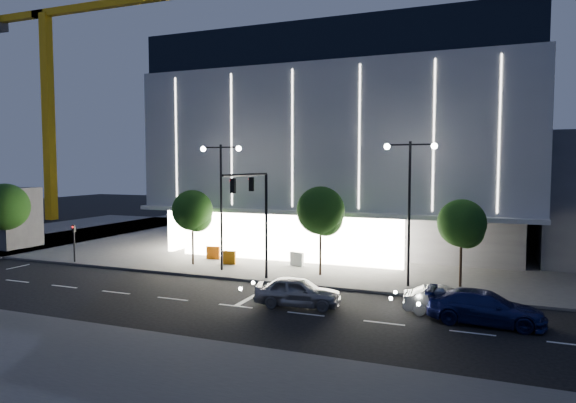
# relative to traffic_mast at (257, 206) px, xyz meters

# --- Properties ---
(ground) EXTENTS (160.00, 160.00, 0.00)m
(ground) POSITION_rel_traffic_mast_xyz_m (-1.00, -3.34, -5.03)
(ground) COLOR black
(ground) RESTS_ON ground
(sidewalk_museum) EXTENTS (70.00, 40.00, 0.15)m
(sidewalk_museum) POSITION_rel_traffic_mast_xyz_m (4.00, 20.66, -4.95)
(sidewalk_museum) COLOR #474747
(sidewalk_museum) RESTS_ON ground
(sidewalk_near) EXTENTS (70.00, 10.00, 0.15)m
(sidewalk_near) POSITION_rel_traffic_mast_xyz_m (4.00, -15.34, -4.95)
(sidewalk_near) COLOR #474747
(sidewalk_near) RESTS_ON ground
(museum) EXTENTS (30.00, 25.80, 18.00)m
(museum) POSITION_rel_traffic_mast_xyz_m (1.98, 18.97, 4.25)
(museum) COLOR #4C4C51
(museum) RESTS_ON ground
(traffic_mast) EXTENTS (0.33, 5.89, 7.07)m
(traffic_mast) POSITION_rel_traffic_mast_xyz_m (0.00, 0.00, 0.00)
(traffic_mast) COLOR black
(traffic_mast) RESTS_ON ground
(street_lamp_west) EXTENTS (3.16, 0.36, 9.00)m
(street_lamp_west) POSITION_rel_traffic_mast_xyz_m (-4.00, 2.66, 0.93)
(street_lamp_west) COLOR black
(street_lamp_west) RESTS_ON ground
(street_lamp_east) EXTENTS (3.16, 0.36, 9.00)m
(street_lamp_east) POSITION_rel_traffic_mast_xyz_m (9.00, 2.66, 0.93)
(street_lamp_east) COLOR black
(street_lamp_east) RESTS_ON ground
(ped_signal_far) EXTENTS (0.22, 0.24, 3.00)m
(ped_signal_far) POSITION_rel_traffic_mast_xyz_m (-16.00, 1.16, -3.14)
(ped_signal_far) COLOR black
(ped_signal_far) RESTS_ON ground
(tower_crane) EXTENTS (32.00, 2.00, 28.50)m
(tower_crane) POSITION_rel_traffic_mast_xyz_m (-41.92, 24.66, 15.48)
(tower_crane) COLOR gold
(tower_crane) RESTS_ON ground
(tree_left) EXTENTS (3.02, 3.02, 5.72)m
(tree_left) POSITION_rel_traffic_mast_xyz_m (-6.97, 3.68, -0.99)
(tree_left) COLOR black
(tree_left) RESTS_ON ground
(tree_mid) EXTENTS (3.25, 3.25, 6.15)m
(tree_mid) POSITION_rel_traffic_mast_xyz_m (3.03, 3.68, -0.69)
(tree_mid) COLOR black
(tree_mid) RESTS_ON ground
(tree_right) EXTENTS (2.91, 2.91, 5.51)m
(tree_right) POSITION_rel_traffic_mast_xyz_m (12.03, 3.68, -1.14)
(tree_right) COLOR black
(tree_right) RESTS_ON ground
(car_lead) EXTENTS (4.85, 2.46, 1.58)m
(car_lead) POSITION_rel_traffic_mast_xyz_m (4.11, -3.62, -4.24)
(car_lead) COLOR gray
(car_lead) RESTS_ON ground
(car_second) EXTENTS (4.32, 1.97, 1.37)m
(car_second) POSITION_rel_traffic_mast_xyz_m (11.60, -2.28, -4.34)
(car_second) COLOR gray
(car_second) RESTS_ON ground
(car_third) EXTENTS (5.49, 2.40, 1.57)m
(car_third) POSITION_rel_traffic_mast_xyz_m (13.50, -3.16, -4.24)
(car_third) COLOR navy
(car_third) RESTS_ON ground
(barrier_a) EXTENTS (1.12, 0.36, 1.00)m
(barrier_a) POSITION_rel_traffic_mast_xyz_m (-6.69, 6.12, -4.38)
(barrier_a) COLOR #C8560B
(barrier_a) RESTS_ON sidewalk_museum
(barrier_c) EXTENTS (1.12, 0.40, 1.00)m
(barrier_c) POSITION_rel_traffic_mast_xyz_m (-4.55, 4.69, -4.38)
(barrier_c) COLOR #CB6F0B
(barrier_c) RESTS_ON sidewalk_museum
(barrier_d) EXTENTS (1.13, 0.52, 1.00)m
(barrier_d) POSITION_rel_traffic_mast_xyz_m (0.41, 6.05, -4.38)
(barrier_d) COLOR silver
(barrier_d) RESTS_ON sidewalk_museum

